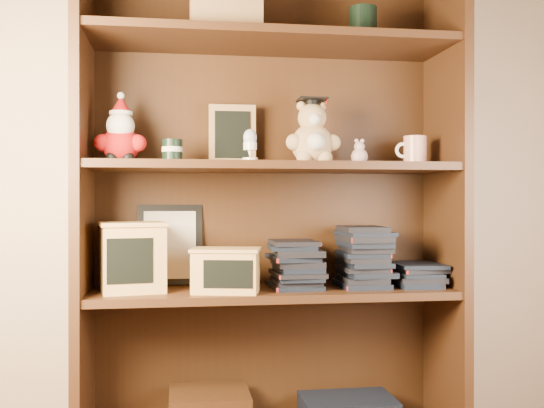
{
  "coord_description": "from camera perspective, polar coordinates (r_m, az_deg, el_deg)",
  "views": [
    {
      "loc": [
        -0.51,
        -0.7,
        0.83
      ],
      "look_at": [
        -0.21,
        1.3,
        0.82
      ],
      "focal_mm": 42.0,
      "sensor_mm": 36.0,
      "label": 1
    }
  ],
  "objects": [
    {
      "name": "egg_cup",
      "position": [
        1.95,
        -1.98,
        5.39
      ],
      "size": [
        0.05,
        0.05,
        0.1
      ],
      "color": "white",
      "rests_on": "shelf_upper"
    },
    {
      "name": "book_stack_mid",
      "position": [
        2.1,
        8.26,
        -4.74
      ],
      "size": [
        0.14,
        0.2,
        0.19
      ],
      "color": "black",
      "rests_on": "shelf_lower"
    },
    {
      "name": "pencils_box",
      "position": [
        1.96,
        -4.12,
        -5.91
      ],
      "size": [
        0.23,
        0.19,
        0.14
      ],
      "color": "tan",
      "rests_on": "shelf_lower"
    },
    {
      "name": "certificate_frame",
      "position": [
        2.15,
        -9.14,
        -3.62
      ],
      "size": [
        0.21,
        0.06,
        0.27
      ],
      "color": "black",
      "rests_on": "shelf_lower"
    },
    {
      "name": "treats_box",
      "position": [
        2.02,
        -12.42,
        -4.6
      ],
      "size": [
        0.23,
        0.23,
        0.21
      ],
      "color": "tan",
      "rests_on": "shelf_lower"
    },
    {
      "name": "teacher_mug",
      "position": [
        2.16,
        12.64,
        4.71
      ],
      "size": [
        0.11,
        0.07,
        0.09
      ],
      "color": "silver",
      "rests_on": "shelf_upper"
    },
    {
      "name": "grad_teddy_bear",
      "position": [
        2.06,
        3.65,
        5.92
      ],
      "size": [
        0.18,
        0.15,
        0.22
      ],
      "color": "tan",
      "rests_on": "shelf_upper"
    },
    {
      "name": "santa_plush",
      "position": [
        2.02,
        -13.41,
        5.99
      ],
      "size": [
        0.16,
        0.11,
        0.22
      ],
      "color": "#A50F0F",
      "rests_on": "shelf_upper"
    },
    {
      "name": "book_stack_left",
      "position": [
        2.05,
        2.06,
        -5.32
      ],
      "size": [
        0.14,
        0.2,
        0.16
      ],
      "color": "black",
      "rests_on": "shelf_lower"
    },
    {
      "name": "shelf_lower",
      "position": [
        2.05,
        -0.0,
        -7.92
      ],
      "size": [
        1.14,
        0.33,
        0.02
      ],
      "color": "#3C2211",
      "rests_on": "ground"
    },
    {
      "name": "book_stack_right",
      "position": [
        2.17,
        12.78,
        -6.09
      ],
      "size": [
        0.14,
        0.2,
        0.08
      ],
      "color": "black",
      "rests_on": "shelf_lower"
    },
    {
      "name": "teachers_tin",
      "position": [
        2.01,
        -8.93,
        4.74
      ],
      "size": [
        0.06,
        0.06,
        0.07
      ],
      "color": "black",
      "rests_on": "shelf_upper"
    },
    {
      "name": "pink_figurine",
      "position": [
        2.1,
        7.83,
        4.44
      ],
      "size": [
        0.05,
        0.05,
        0.09
      ],
      "color": "#CA9E9C",
      "rests_on": "shelf_upper"
    },
    {
      "name": "bookcase",
      "position": [
        2.08,
        -0.28,
        -1.13
      ],
      "size": [
        1.2,
        0.35,
        1.6
      ],
      "color": "#3C2211",
      "rests_on": "ground"
    },
    {
      "name": "chalkboard_plaque",
      "position": [
        2.14,
        -3.58,
        6.1
      ],
      "size": [
        0.16,
        0.08,
        0.2
      ],
      "color": "#9E7547",
      "rests_on": "shelf_upper"
    },
    {
      "name": "shelf_upper",
      "position": [
        2.03,
        -0.0,
        3.32
      ],
      "size": [
        1.14,
        0.33,
        0.02
      ],
      "color": "#3C2211",
      "rests_on": "ground"
    }
  ]
}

